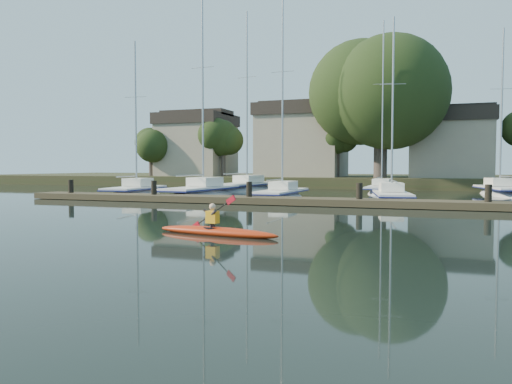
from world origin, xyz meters
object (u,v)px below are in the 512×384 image
(sailboat_3, at_px, (392,205))
(sailboat_6, at_px, (381,195))
(sailboat_7, at_px, (500,198))
(kayak, at_px, (216,230))
(sailboat_5, at_px, (245,193))
(sailboat_0, at_px, (135,198))
(sailboat_1, at_px, (201,200))
(dock, at_px, (302,201))
(sailboat_2, at_px, (281,202))

(sailboat_3, distance_m, sailboat_6, 9.81)
(sailboat_3, xyz_separation_m, sailboat_7, (6.75, 9.12, -0.02))
(sailboat_6, bearing_deg, kayak, -95.14)
(sailboat_5, xyz_separation_m, sailboat_6, (10.90, 0.78, 0.03))
(sailboat_0, xyz_separation_m, sailboat_6, (15.81, 9.48, 0.03))
(sailboat_1, xyz_separation_m, sailboat_3, (12.52, -0.81, 0.03))
(dock, bearing_deg, kayak, -88.07)
(sailboat_0, bearing_deg, sailboat_1, 0.96)
(sailboat_7, bearing_deg, sailboat_3, -137.02)
(kayak, distance_m, sailboat_1, 18.96)
(kayak, height_order, dock, kayak)
(sailboat_0, bearing_deg, sailboat_3, -6.90)
(sailboat_2, bearing_deg, sailboat_6, 61.24)
(dock, xyz_separation_m, sailboat_0, (-13.01, 4.17, -0.40))
(kayak, bearing_deg, sailboat_0, 137.94)
(dock, distance_m, sailboat_7, 17.14)
(sailboat_6, bearing_deg, sailboat_7, -3.78)
(sailboat_2, distance_m, sailboat_3, 6.75)
(sailboat_3, distance_m, sailboat_5, 15.28)
(sailboat_3, bearing_deg, sailboat_6, 89.05)
(sailboat_3, relative_size, sailboat_6, 0.82)
(sailboat_3, bearing_deg, sailboat_2, 167.62)
(kayak, bearing_deg, sailboat_7, 75.54)
(dock, relative_size, sailboat_2, 2.49)
(sailboat_7, bearing_deg, kayak, -123.44)
(sailboat_1, relative_size, sailboat_2, 1.10)
(sailboat_5, distance_m, sailboat_6, 10.93)
(sailboat_0, bearing_deg, kayak, -56.73)
(dock, height_order, sailboat_1, sailboat_1)
(sailboat_0, distance_m, sailboat_3, 17.32)
(sailboat_0, bearing_deg, sailboat_2, -5.68)
(sailboat_0, bearing_deg, sailboat_5, 54.34)
(sailboat_6, bearing_deg, sailboat_5, -175.75)
(dock, relative_size, sailboat_3, 2.89)
(sailboat_6, bearing_deg, sailboat_1, -140.95)
(sailboat_3, height_order, sailboat_7, sailboat_7)
(sailboat_5, distance_m, sailboat_7, 19.15)
(sailboat_0, height_order, sailboat_6, sailboat_6)
(sailboat_2, relative_size, sailboat_6, 0.96)
(kayak, xyz_separation_m, sailboat_7, (10.65, 25.20, -0.35))
(dock, distance_m, sailboat_3, 5.87)
(sailboat_2, distance_m, sailboat_6, 10.75)
(sailboat_0, distance_m, sailboat_1, 4.84)
(sailboat_2, xyz_separation_m, sailboat_5, (-5.66, 8.61, -0.03))
(sailboat_1, height_order, sailboat_6, sailboat_1)
(sailboat_0, xyz_separation_m, sailboat_5, (4.92, 8.71, -0.00))
(sailboat_1, bearing_deg, dock, -26.65)
(sailboat_3, relative_size, sailboat_7, 0.91)
(sailboat_0, distance_m, sailboat_6, 18.44)
(dock, distance_m, sailboat_5, 15.22)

